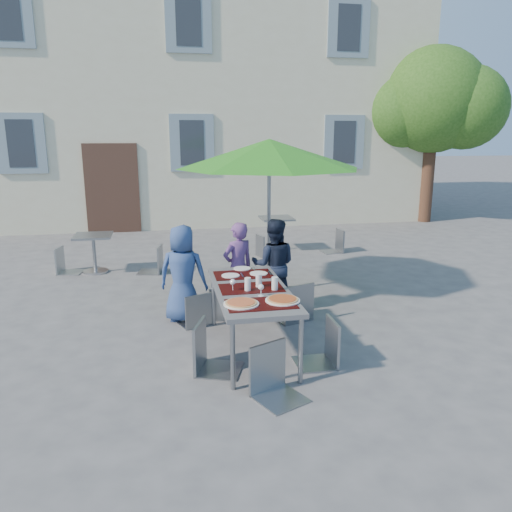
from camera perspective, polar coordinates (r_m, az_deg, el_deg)
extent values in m
plane|color=#4A4B4D|center=(5.95, -1.91, -10.36)|extent=(90.00, 90.00, 0.00)
cube|color=beige|center=(16.91, -8.40, 17.34)|extent=(13.00, 8.00, 7.00)
cube|color=#3F281E|center=(12.95, -16.11, 7.40)|extent=(1.30, 0.06, 2.20)
cube|color=slate|center=(13.22, -25.27, 11.55)|extent=(1.10, 0.06, 1.40)
cube|color=#262B33|center=(13.20, -25.29, 11.55)|extent=(0.60, 0.04, 1.10)
cube|color=slate|center=(13.46, -26.60, 23.49)|extent=(1.10, 0.06, 1.40)
cube|color=#262B33|center=(13.44, -26.63, 23.50)|extent=(0.60, 0.04, 1.10)
cube|color=slate|center=(12.86, -7.33, 12.70)|extent=(1.10, 0.06, 1.40)
cube|color=#262B33|center=(12.84, -7.32, 12.70)|extent=(0.60, 0.04, 1.10)
cube|color=slate|center=(13.11, -7.74, 25.03)|extent=(1.10, 0.06, 1.40)
cube|color=#262B33|center=(13.09, -7.74, 25.04)|extent=(0.60, 0.04, 1.10)
cube|color=slate|center=(13.71, 10.02, 12.67)|extent=(1.10, 0.06, 1.40)
cube|color=#262B33|center=(13.69, 10.05, 12.67)|extent=(0.60, 0.04, 1.10)
cube|color=slate|center=(13.95, 10.55, 24.24)|extent=(1.10, 0.06, 1.40)
cube|color=#262B33|center=(13.93, 10.58, 24.26)|extent=(0.60, 0.04, 1.10)
cylinder|color=#462C1E|center=(14.84, 19.03, 9.12)|extent=(0.36, 0.36, 2.80)
sphere|color=#204A13|center=(14.83, 19.63, 16.44)|extent=(2.80, 2.80, 2.80)
sphere|color=#204A13|center=(14.70, 16.13, 15.54)|extent=(2.00, 2.00, 2.00)
sphere|color=#204A13|center=(14.84, 22.79, 15.40)|extent=(2.20, 2.20, 2.20)
sphere|color=#204A13|center=(15.48, 19.30, 18.19)|extent=(1.80, 1.80, 1.80)
cube|color=#3F3F44|center=(5.61, -0.55, -3.94)|extent=(0.80, 1.85, 0.05)
cylinder|color=gray|center=(4.90, -2.68, -11.39)|extent=(0.05, 0.05, 0.70)
cylinder|color=gray|center=(5.03, 5.14, -10.74)|extent=(0.05, 0.05, 0.70)
cylinder|color=gray|center=(6.50, -4.87, -4.95)|extent=(0.05, 0.05, 0.70)
cylinder|color=gray|center=(6.60, 1.03, -4.61)|extent=(0.05, 0.05, 0.70)
cube|color=black|center=(5.09, 0.57, -5.50)|extent=(0.70, 0.42, 0.01)
cube|color=black|center=(5.60, -0.55, -3.66)|extent=(0.70, 0.42, 0.01)
cube|color=black|center=(6.12, -1.47, -2.14)|extent=(0.70, 0.42, 0.01)
cylinder|color=white|center=(5.07, -1.71, -5.48)|extent=(0.36, 0.36, 0.01)
cylinder|color=tan|center=(5.07, -1.71, -5.35)|extent=(0.32, 0.32, 0.01)
cylinder|color=#9C350F|center=(5.06, -1.71, -5.26)|extent=(0.28, 0.28, 0.01)
cylinder|color=white|center=(5.18, 3.06, -5.07)|extent=(0.36, 0.36, 0.01)
cylinder|color=tan|center=(5.17, 3.06, -4.95)|extent=(0.32, 0.32, 0.01)
cylinder|color=maroon|center=(5.17, 3.06, -4.86)|extent=(0.28, 0.28, 0.01)
cylinder|color=silver|center=(5.49, -0.95, -3.26)|extent=(0.07, 0.07, 0.15)
cylinder|color=silver|center=(5.62, 0.32, -2.84)|extent=(0.07, 0.07, 0.15)
cylinder|color=silver|center=(5.52, 2.16, -3.18)|extent=(0.07, 0.07, 0.15)
cylinder|color=silver|center=(5.52, -2.67, -3.96)|extent=(0.06, 0.06, 0.00)
cylinder|color=silver|center=(5.51, -2.67, -3.58)|extent=(0.01, 0.01, 0.08)
sphere|color=silver|center=(5.49, -2.68, -2.99)|extent=(0.06, 0.06, 0.06)
cylinder|color=silver|center=(5.34, 0.57, -4.57)|extent=(0.06, 0.06, 0.00)
cylinder|color=silver|center=(5.33, 0.57, -4.18)|extent=(0.01, 0.01, 0.08)
sphere|color=silver|center=(5.31, 0.57, -3.57)|extent=(0.06, 0.06, 0.06)
cylinder|color=white|center=(6.06, -2.93, -2.24)|extent=(0.22, 0.22, 0.01)
cube|color=#B8BAC0|center=(6.08, -1.62, -2.19)|extent=(0.02, 0.18, 0.00)
cylinder|color=white|center=(6.14, 0.31, -2.00)|extent=(0.22, 0.22, 0.01)
cube|color=#B8BAC0|center=(6.17, 1.58, -1.95)|extent=(0.02, 0.18, 0.00)
cylinder|color=white|center=(6.37, -1.61, -1.42)|extent=(0.22, 0.22, 0.01)
cube|color=#B8BAC0|center=(6.39, -0.37, -1.38)|extent=(0.02, 0.18, 0.00)
imported|color=navy|center=(6.61, -8.37, -2.02)|extent=(0.73, 0.58, 1.30)
imported|color=#653E7F|center=(6.88, -2.06, -1.35)|extent=(0.55, 0.46, 1.27)
imported|color=#171E32|center=(6.96, 2.03, -1.03)|extent=(0.71, 0.51, 1.30)
cube|color=gray|center=(6.56, -7.30, -4.38)|extent=(0.48, 0.48, 0.03)
cube|color=gray|center=(6.34, -6.66, -2.91)|extent=(0.36, 0.16, 0.44)
cylinder|color=gray|center=(6.83, -6.62, -5.43)|extent=(0.02, 0.02, 0.39)
cylinder|color=gray|center=(6.70, -9.07, -5.89)|extent=(0.02, 0.02, 0.39)
cylinder|color=gray|center=(6.56, -5.37, -6.22)|extent=(0.02, 0.02, 0.39)
cylinder|color=gray|center=(6.43, -7.91, -6.72)|extent=(0.02, 0.02, 0.39)
cube|color=#92999D|center=(6.76, -3.68, -3.67)|extent=(0.44, 0.44, 0.03)
cube|color=#92999D|center=(6.52, -3.76, -2.25)|extent=(0.38, 0.09, 0.45)
cylinder|color=#92999D|center=(6.97, -2.27, -4.89)|extent=(0.02, 0.02, 0.40)
cylinder|color=#92999D|center=(6.98, -4.96, -4.91)|extent=(0.02, 0.02, 0.40)
cylinder|color=#92999D|center=(6.66, -2.29, -5.79)|extent=(0.02, 0.02, 0.40)
cylinder|color=#92999D|center=(6.67, -5.10, -5.81)|extent=(0.02, 0.02, 0.40)
cube|color=gray|center=(6.68, 4.00, -3.27)|extent=(0.56, 0.56, 0.03)
cube|color=gray|center=(6.44, 5.08, -1.50)|extent=(0.43, 0.17, 0.53)
cylinder|color=gray|center=(7.00, 4.41, -4.55)|extent=(0.02, 0.02, 0.47)
cylinder|color=gray|center=(6.81, 1.73, -5.06)|extent=(0.02, 0.02, 0.47)
cylinder|color=gray|center=(6.71, 6.23, -5.43)|extent=(0.02, 0.02, 0.47)
cylinder|color=gray|center=(6.50, 3.48, -6.00)|extent=(0.02, 0.02, 0.47)
cube|color=gray|center=(5.23, -4.25, -8.26)|extent=(0.57, 0.57, 0.03)
cube|color=gray|center=(5.18, -6.58, -5.39)|extent=(0.18, 0.43, 0.53)
cylinder|color=gray|center=(5.12, -2.56, -11.71)|extent=(0.02, 0.02, 0.46)
cylinder|color=gray|center=(5.46, -1.77, -10.01)|extent=(0.02, 0.02, 0.46)
cylinder|color=gray|center=(5.20, -6.76, -11.37)|extent=(0.02, 0.02, 0.46)
cylinder|color=gray|center=(5.53, -5.70, -9.73)|extent=(0.02, 0.02, 0.46)
cube|color=#93979E|center=(5.40, 6.80, -7.92)|extent=(0.42, 0.42, 0.03)
cube|color=#93979E|center=(5.38, 8.90, -5.30)|extent=(0.03, 0.41, 0.49)
cylinder|color=#93979E|center=(5.60, 4.44, -9.56)|extent=(0.02, 0.02, 0.43)
cylinder|color=#93979E|center=(5.29, 5.43, -11.06)|extent=(0.02, 0.02, 0.43)
cylinder|color=#93979E|center=(5.70, 7.94, -9.24)|extent=(0.02, 0.02, 0.43)
cylinder|color=#93979E|center=(5.39, 9.13, -10.68)|extent=(0.02, 0.02, 0.43)
cube|color=gray|center=(4.69, 2.85, -11.26)|extent=(0.56, 0.56, 0.03)
cube|color=gray|center=(4.73, 1.36, -7.67)|extent=(0.40, 0.21, 0.50)
cylinder|color=gray|center=(4.57, 2.44, -15.25)|extent=(0.02, 0.02, 0.44)
cylinder|color=gray|center=(4.77, 5.97, -13.94)|extent=(0.02, 0.02, 0.44)
cylinder|color=gray|center=(4.82, -0.29, -13.56)|extent=(0.02, 0.02, 0.44)
cylinder|color=gray|center=(5.02, 3.16, -12.42)|extent=(0.02, 0.02, 0.44)
cylinder|color=#B8BAC0|center=(7.87, 1.42, -3.84)|extent=(0.50, 0.50, 0.10)
cylinder|color=gray|center=(7.61, 1.47, 3.70)|extent=(0.06, 0.06, 2.19)
cone|color=#277E1C|center=(7.50, 1.52, 11.61)|extent=(2.76, 2.76, 0.43)
cylinder|color=#B8BAC0|center=(9.44, -17.84, -1.67)|extent=(0.44, 0.44, 0.04)
cylinder|color=gray|center=(9.37, -17.98, 0.12)|extent=(0.06, 0.06, 0.64)
cube|color=gray|center=(9.29, -18.14, 2.21)|extent=(0.64, 0.64, 0.04)
cube|color=#93999E|center=(9.47, -20.56, 0.65)|extent=(0.46, 0.46, 0.03)
cube|color=#93999E|center=(9.49, -21.74, 2.01)|extent=(0.10, 0.39, 0.46)
cylinder|color=#93999E|center=(9.31, -19.84, -0.87)|extent=(0.02, 0.02, 0.41)
cylinder|color=#93999E|center=(9.61, -19.18, -0.36)|extent=(0.02, 0.02, 0.41)
cylinder|color=#93999E|center=(9.43, -21.75, -0.86)|extent=(0.02, 0.02, 0.41)
cylinder|color=#93999E|center=(9.73, -21.05, -0.36)|extent=(0.02, 0.02, 0.41)
cube|color=gray|center=(9.08, -12.16, 0.84)|extent=(0.48, 0.48, 0.03)
cube|color=gray|center=(8.99, -11.02, 2.37)|extent=(0.11, 0.41, 0.49)
cylinder|color=gray|center=(9.34, -12.92, -0.26)|extent=(0.02, 0.02, 0.43)
cylinder|color=gray|center=(9.01, -13.41, -0.81)|extent=(0.02, 0.02, 0.43)
cylinder|color=gray|center=(9.27, -10.80, -0.26)|extent=(0.02, 0.02, 0.43)
cylinder|color=gray|center=(8.93, -11.21, -0.82)|extent=(0.02, 0.02, 0.43)
cylinder|color=#B8BAC0|center=(10.68, 2.32, 0.76)|extent=(0.44, 0.44, 0.04)
cylinder|color=gray|center=(10.61, 2.34, 2.41)|extent=(0.06, 0.06, 0.67)
cube|color=gray|center=(10.54, 2.36, 4.34)|extent=(0.67, 0.67, 0.04)
cube|color=gray|center=(10.07, 1.40, 2.19)|extent=(0.45, 0.45, 0.03)
cube|color=gray|center=(9.95, 0.48, 3.36)|extent=(0.12, 0.37, 0.45)
cylinder|color=gray|center=(10.05, 2.62, 0.95)|extent=(0.02, 0.02, 0.39)
cylinder|color=gray|center=(10.32, 1.79, 1.32)|extent=(0.02, 0.02, 0.39)
cylinder|color=gray|center=(9.90, 0.97, 0.78)|extent=(0.02, 0.02, 0.39)
cylinder|color=gray|center=(10.19, 0.18, 1.15)|extent=(0.02, 0.02, 0.39)
cube|color=gray|center=(10.54, 8.67, 2.70)|extent=(0.42, 0.42, 0.03)
cube|color=gray|center=(10.58, 9.65, 4.00)|extent=(0.06, 0.40, 0.47)
cylinder|color=gray|center=(10.67, 7.42, 1.69)|extent=(0.02, 0.02, 0.42)
cylinder|color=gray|center=(10.37, 8.13, 1.30)|extent=(0.02, 0.02, 0.42)
cylinder|color=gray|center=(10.81, 9.09, 1.78)|extent=(0.02, 0.02, 0.42)
cylinder|color=gray|center=(10.50, 9.84, 1.40)|extent=(0.02, 0.02, 0.42)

